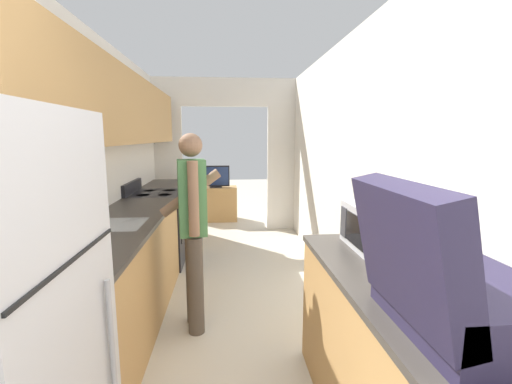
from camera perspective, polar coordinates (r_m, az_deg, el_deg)
name	(u,v)px	position (r m, az deg, el deg)	size (l,w,h in m)	color
wall_left	(90,144)	(3.14, -25.91, 7.17)	(0.38, 7.52, 2.50)	white
wall_right	(379,179)	(2.78, 19.86, 2.11)	(0.06, 7.52, 2.50)	white
wall_far_with_doorway	(225,146)	(5.70, -5.12, 7.65)	(2.70, 0.06, 2.50)	white
counter_left	(139,252)	(3.60, -18.85, -9.44)	(0.62, 4.13, 0.89)	#B2844C
counter_right	(401,370)	(2.00, 23.04, -25.58)	(0.62, 1.65, 0.89)	#B2844C
range_oven	(158,227)	(4.44, -15.97, -5.70)	(0.66, 0.76, 1.03)	black
person	(193,228)	(2.78, -10.46, -5.85)	(0.52, 0.41, 1.60)	#4C4238
suitcase	(447,286)	(1.38, 29.26, -13.50)	(0.56, 0.59, 0.53)	#231E38
microwave	(382,227)	(2.21, 20.20, -5.57)	(0.37, 0.46, 0.26)	#B7B7BC
tv_cabinet	(216,204)	(6.51, -6.63, -1.93)	(0.77, 0.42, 0.64)	#B2844C
television	(216,177)	(6.39, -6.73, 2.54)	(0.51, 0.16, 0.40)	black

